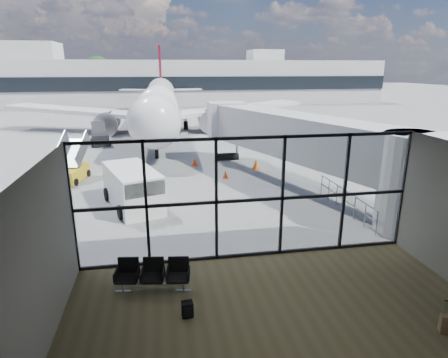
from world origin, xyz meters
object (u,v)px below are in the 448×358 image
object	(u,v)px
seating_row	(153,273)
backpack	(187,310)
airliner	(159,102)
mobile_stairs	(70,172)
service_van	(133,188)
belt_loader	(100,138)
suitcase	(447,324)

from	to	relation	value
seating_row	backpack	bearing A→B (deg)	-50.93
airliner	mobile_stairs	bearing A→B (deg)	-104.58
service_van	mobile_stairs	xyz separation A→B (m)	(-4.16, 5.37, -0.45)
backpack	belt_loader	size ratio (longest dim) A/B	0.12
mobile_stairs	service_van	bearing A→B (deg)	-40.57
backpack	airliner	size ratio (longest dim) A/B	0.01
seating_row	mobile_stairs	size ratio (longest dim) A/B	0.66
seating_row	suitcase	xyz separation A→B (m)	(7.58, -3.41, -0.29)
airliner	mobile_stairs	distance (m)	20.69
backpack	service_van	distance (m)	9.40
suitcase	belt_loader	size ratio (longest dim) A/B	0.22
suitcase	service_van	xyz separation A→B (m)	(-8.60, 10.99, 0.73)
backpack	belt_loader	distance (m)	26.61
suitcase	belt_loader	xyz separation A→B (m)	(-12.50, 27.78, 0.34)
mobile_stairs	backpack	bearing A→B (deg)	-55.54
seating_row	mobile_stairs	xyz separation A→B (m)	(-5.17, 12.95, -0.02)
seating_row	belt_loader	distance (m)	24.86
airliner	mobile_stairs	size ratio (longest dim) A/B	10.99
airliner	mobile_stairs	xyz separation A→B (m)	(-5.74, -19.72, -2.46)
suitcase	seating_row	bearing A→B (deg)	175.43
service_van	belt_loader	xyz separation A→B (m)	(-3.91, 16.80, -0.39)
suitcase	airliner	size ratio (longest dim) A/B	0.02
suitcase	airliner	distance (m)	36.86
service_van	mobile_stairs	size ratio (longest dim) A/B	1.40
seating_row	suitcase	distance (m)	8.32
seating_row	service_van	distance (m)	7.66
backpack	airliner	bearing A→B (deg)	86.02
service_van	mobile_stairs	world-z (taller)	mobile_stairs
seating_row	service_van	world-z (taller)	service_van
seating_row	backpack	xyz separation A→B (m)	(0.93, -1.59, -0.33)
belt_loader	mobile_stairs	bearing A→B (deg)	-102.08
service_van	mobile_stairs	bearing A→B (deg)	108.98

